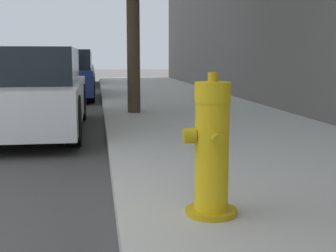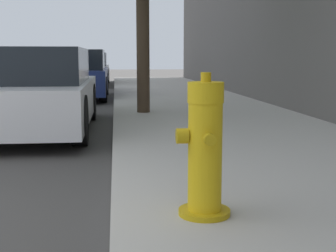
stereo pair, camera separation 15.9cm
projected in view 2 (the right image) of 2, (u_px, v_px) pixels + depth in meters
name	position (u px, v px, depth m)	size (l,w,h in m)	color
fire_hydrant	(205.00, 151.00, 2.99)	(0.36, 0.35, 0.92)	#C39C11
parked_car_near	(32.00, 91.00, 7.24)	(1.81, 4.13, 1.30)	silver
parked_car_mid	(75.00, 75.00, 12.96)	(1.78, 3.86, 1.35)	navy
parked_car_far	(87.00, 69.00, 18.97)	(1.77, 4.54, 1.32)	#B7B7BC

